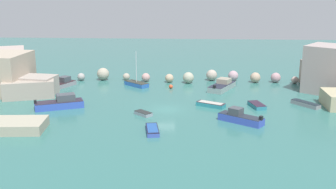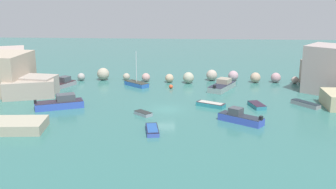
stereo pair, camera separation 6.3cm
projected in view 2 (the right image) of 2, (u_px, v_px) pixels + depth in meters
cove_water at (166, 109)px, 57.94m from camera, size 160.00×160.00×0.00m
rock_breakwater at (188, 76)px, 74.81m from camera, size 39.28×4.32×2.20m
stone_dock at (13, 125)px, 49.46m from camera, size 7.68×5.20×1.19m
channel_buoy at (171, 87)px, 69.75m from camera, size 0.66×0.66×0.66m
moored_boat_0 at (137, 84)px, 71.44m from camera, size 4.51×4.26×5.98m
moored_boat_1 at (240, 118)px, 52.32m from camera, size 5.66×4.69×1.79m
moored_boat_2 at (152, 130)px, 48.94m from camera, size 2.02×4.13×0.54m
moored_boat_3 at (306, 104)px, 59.52m from camera, size 3.57×4.14×0.62m
moored_boat_4 at (211, 104)px, 59.27m from camera, size 4.25×3.11×0.61m
moored_boat_5 at (222, 86)px, 69.02m from camera, size 4.98×6.84×1.72m
moored_boat_6 at (143, 113)px, 55.34m from camera, size 2.60×2.53×0.49m
moored_boat_7 at (61, 103)px, 58.50m from camera, size 6.93×4.62×1.94m
moored_boat_8 at (62, 84)px, 70.70m from camera, size 4.17×6.01×1.67m
moored_boat_9 at (257, 105)px, 58.95m from camera, size 2.31×3.63×0.57m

